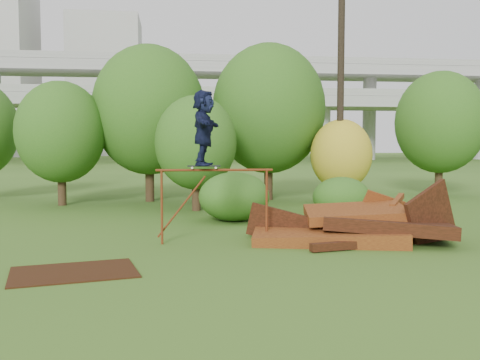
{
  "coord_description": "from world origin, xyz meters",
  "views": [
    {
      "loc": [
        -2.57,
        -11.99,
        2.59
      ],
      "look_at": [
        -0.8,
        2.0,
        1.6
      ],
      "focal_mm": 40.0,
      "sensor_mm": 36.0,
      "label": 1
    }
  ],
  "objects": [
    {
      "name": "tree_2",
      "position": [
        -1.69,
        8.29,
        2.58
      ],
      "size": [
        3.1,
        3.1,
        4.38
      ],
      "color": "black",
      "rests_on": "ground"
    },
    {
      "name": "shrub_left",
      "position": [
        -0.56,
        5.41,
        0.81
      ],
      "size": [
        2.35,
        2.17,
        1.62
      ],
      "primitive_type": "ellipsoid",
      "color": "#204F15",
      "rests_on": "ground"
    },
    {
      "name": "scrap_pile",
      "position": [
        2.15,
        1.49,
        0.36
      ],
      "size": [
        5.69,
        3.38,
        1.98
      ],
      "color": "#49190D",
      "rests_on": "ground"
    },
    {
      "name": "tree_5",
      "position": [
        10.38,
        12.68,
        3.57
      ],
      "size": [
        4.32,
        4.32,
        6.06
      ],
      "color": "black",
      "rests_on": "ground"
    },
    {
      "name": "ground",
      "position": [
        0.0,
        0.0,
        0.0
      ],
      "size": [
        240.0,
        240.0,
        0.0
      ],
      "primitive_type": "plane",
      "color": "#2D5116",
      "rests_on": "ground"
    },
    {
      "name": "tree_1",
      "position": [
        -3.57,
        11.76,
        4.01
      ],
      "size": [
        4.92,
        4.92,
        6.84
      ],
      "color": "black",
      "rests_on": "ground"
    },
    {
      "name": "shrub_right",
      "position": [
        3.21,
        5.77,
        0.71
      ],
      "size": [
        1.99,
        1.83,
        1.41
      ],
      "primitive_type": "ellipsoid",
      "color": "#204F15",
      "rests_on": "ground"
    },
    {
      "name": "tree_4",
      "position": [
        4.47,
        9.75,
        2.08
      ],
      "size": [
        2.59,
        2.59,
        3.58
      ],
      "color": "black",
      "rests_on": "ground"
    },
    {
      "name": "skater",
      "position": [
        -1.78,
        1.58,
        2.96
      ],
      "size": [
        0.92,
        1.85,
        1.91
      ],
      "primitive_type": "imported",
      "rotation": [
        0.0,
        0.0,
        1.36
      ],
      "color": "#111734",
      "rests_on": "skateboard"
    },
    {
      "name": "skateboard",
      "position": [
        -1.78,
        1.58,
        1.99
      ],
      "size": [
        0.84,
        0.26,
        0.09
      ],
      "rotation": [
        0.0,
        0.0,
        -0.04
      ],
      "color": "black",
      "rests_on": "grind_rail"
    },
    {
      "name": "freeway_overpass",
      "position": [
        0.0,
        62.92,
        10.32
      ],
      "size": [
        160.0,
        15.0,
        13.7
      ],
      "color": "gray",
      "rests_on": "ground"
    },
    {
      "name": "tree_0",
      "position": [
        -7.11,
        10.73,
        3.02
      ],
      "size": [
        3.63,
        3.63,
        5.11
      ],
      "color": "black",
      "rests_on": "ground"
    },
    {
      "name": "utility_pole",
      "position": [
        4.32,
        9.47,
        5.47
      ],
      "size": [
        1.4,
        0.28,
        10.78
      ],
      "color": "black",
      "rests_on": "ground"
    },
    {
      "name": "building_right",
      "position": [
        -16.0,
        102.0,
        14.0
      ],
      "size": [
        14.0,
        14.0,
        28.0
      ],
      "primitive_type": "cube",
      "color": "#9E9E99",
      "rests_on": "ground"
    },
    {
      "name": "tree_3",
      "position": [
        1.74,
        11.79,
        4.11
      ],
      "size": [
        5.06,
        5.06,
        7.02
      ],
      "color": "black",
      "rests_on": "ground"
    },
    {
      "name": "flat_plate",
      "position": [
        -4.54,
        -1.19,
        0.01
      ],
      "size": [
        2.73,
        2.21,
        0.03
      ],
      "primitive_type": "cube",
      "rotation": [
        0.0,
        0.0,
        0.22
      ],
      "color": "black",
      "rests_on": "ground"
    },
    {
      "name": "grind_rail",
      "position": [
        -1.51,
        1.57,
        1.39
      ],
      "size": [
        2.98,
        0.19,
        1.92
      ],
      "color": "#64260F",
      "rests_on": "ground"
    }
  ]
}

